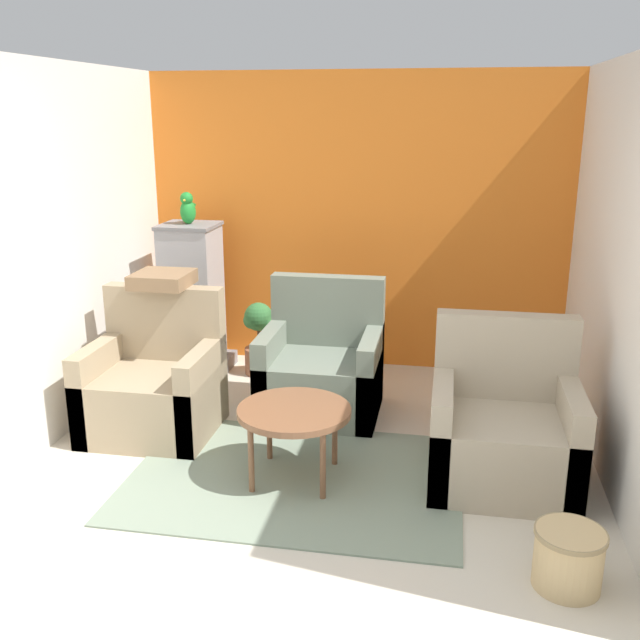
% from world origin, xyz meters
% --- Properties ---
extents(ground_plane, '(20.00, 20.00, 0.00)m').
position_xyz_m(ground_plane, '(0.00, 0.00, 0.00)').
color(ground_plane, beige).
rests_on(ground_plane, ground).
extents(wall_back_accent, '(3.73, 0.06, 2.53)m').
position_xyz_m(wall_back_accent, '(0.00, 3.40, 1.27)').
color(wall_back_accent, orange).
rests_on(wall_back_accent, ground_plane).
extents(wall_left, '(0.06, 3.37, 2.53)m').
position_xyz_m(wall_left, '(-1.83, 1.68, 1.27)').
color(wall_left, silver).
rests_on(wall_left, ground_plane).
extents(wall_right, '(0.06, 3.37, 2.53)m').
position_xyz_m(wall_right, '(1.83, 1.68, 1.27)').
color(wall_right, silver).
rests_on(wall_right, ground_plane).
extents(area_rug, '(2.05, 1.48, 0.01)m').
position_xyz_m(area_rug, '(-0.06, 1.17, 0.01)').
color(area_rug, gray).
rests_on(area_rug, ground_plane).
extents(coffee_table, '(0.69, 0.69, 0.47)m').
position_xyz_m(coffee_table, '(-0.06, 1.17, 0.43)').
color(coffee_table, brown).
rests_on(coffee_table, ground_plane).
extents(armchair_left, '(0.87, 0.76, 1.00)m').
position_xyz_m(armchair_left, '(-1.19, 1.69, 0.32)').
color(armchair_left, '#9E896B').
rests_on(armchair_left, ground_plane).
extents(armchair_right, '(0.87, 0.76, 1.00)m').
position_xyz_m(armchair_right, '(1.19, 1.37, 0.32)').
color(armchair_right, tan).
rests_on(armchair_right, ground_plane).
extents(armchair_middle, '(0.87, 0.76, 1.00)m').
position_xyz_m(armchair_middle, '(-0.09, 2.22, 0.32)').
color(armchair_middle, slate).
rests_on(armchair_middle, ground_plane).
extents(birdcage, '(0.59, 0.59, 1.30)m').
position_xyz_m(birdcage, '(-1.34, 2.90, 0.61)').
color(birdcage, slate).
rests_on(birdcage, ground_plane).
extents(parrot, '(0.12, 0.23, 0.27)m').
position_xyz_m(parrot, '(-1.34, 2.90, 1.42)').
color(parrot, '#1E842D').
rests_on(parrot, birdcage).
extents(potted_plant, '(0.27, 0.25, 0.64)m').
position_xyz_m(potted_plant, '(-0.77, 2.94, 0.34)').
color(potted_plant, brown).
rests_on(potted_plant, ground_plane).
extents(wicker_basket, '(0.34, 0.34, 0.30)m').
position_xyz_m(wicker_basket, '(1.44, 0.39, 0.16)').
color(wicker_basket, tan).
rests_on(wicker_basket, ground_plane).
extents(throw_pillow, '(0.39, 0.39, 0.10)m').
position_xyz_m(throw_pillow, '(-1.19, 1.95, 1.05)').
color(throw_pillow, '#846647').
rests_on(throw_pillow, armchair_left).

